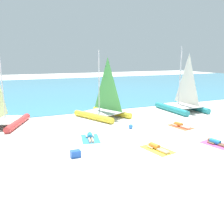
{
  "coord_description": "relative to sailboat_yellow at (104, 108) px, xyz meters",
  "views": [
    {
      "loc": [
        -7.14,
        -11.16,
        5.05
      ],
      "look_at": [
        0.0,
        4.66,
        1.2
      ],
      "focal_mm": 39.16,
      "sensor_mm": 36.0,
      "label": 1
    }
  ],
  "objects": [
    {
      "name": "towel_center_right",
      "position": [
        3.55,
        -9.16,
        -0.84
      ],
      "size": [
        1.42,
        2.07,
        0.01
      ],
      "primitive_type": "cube",
      "rotation": [
        0.0,
        0.0,
        0.18
      ],
      "color": "#D84C99",
      "rests_on": "ground"
    },
    {
      "name": "cooler_box",
      "position": [
        -4.65,
        -7.42,
        -0.67
      ],
      "size": [
        0.5,
        0.36,
        0.36
      ],
      "primitive_type": "cube",
      "color": "blue",
      "rests_on": "ground"
    },
    {
      "name": "ground_plane",
      "position": [
        -0.69,
        2.09,
        -0.85
      ],
      "size": [
        120.0,
        120.0,
        0.0
      ],
      "primitive_type": "plane",
      "color": "white"
    },
    {
      "name": "sailboat_red",
      "position": [
        -8.04,
        0.57,
        -0.03
      ],
      "size": [
        4.17,
        4.96,
        5.52
      ],
      "rotation": [
        0.0,
        0.0,
        -0.41
      ],
      "color": "#CC3838",
      "rests_on": "ground"
    },
    {
      "name": "sunbather_center_left",
      "position": [
        -0.19,
        -8.23,
        -0.72
      ],
      "size": [
        0.66,
        1.57,
        0.3
      ],
      "rotation": [
        0.0,
        0.0,
        0.17
      ],
      "color": "orange",
      "rests_on": "towel_center_left"
    },
    {
      "name": "sunbather_leftmost",
      "position": [
        -2.97,
        -4.91,
        -0.72
      ],
      "size": [
        0.76,
        1.56,
        0.3
      ],
      "rotation": [
        0.0,
        0.0,
        -0.24
      ],
      "color": "#268CCC",
      "rests_on": "towel_leftmost"
    },
    {
      "name": "sailboat_yellow",
      "position": [
        0.0,
        0.0,
        0.0
      ],
      "size": [
        4.29,
        5.12,
        5.7
      ],
      "rotation": [
        0.0,
        0.0,
        0.41
      ],
      "color": "yellow",
      "rests_on": "ground"
    },
    {
      "name": "towel_center_left",
      "position": [
        -0.18,
        -8.3,
        -0.84
      ],
      "size": [
        1.4,
        2.06,
        0.01
      ],
      "primitive_type": "cube",
      "rotation": [
        0.0,
        0.0,
        0.17
      ],
      "color": "yellow",
      "rests_on": "ground"
    },
    {
      "name": "sunbather_center_right",
      "position": [
        3.54,
        -9.1,
        -0.72
      ],
      "size": [
        0.68,
        1.56,
        0.3
      ],
      "rotation": [
        0.0,
        0.0,
        0.18
      ],
      "color": "#268CCC",
      "rests_on": "towel_center_right"
    },
    {
      "name": "beach_ball",
      "position": [
        0.48,
        -3.98,
        -0.68
      ],
      "size": [
        0.33,
        0.33,
        0.33
      ],
      "primitive_type": "sphere",
      "color": "#337FE5",
      "rests_on": "ground"
    },
    {
      "name": "towel_leftmost",
      "position": [
        -2.99,
        -4.98,
        -0.84
      ],
      "size": [
        1.52,
        2.11,
        0.01
      ],
      "primitive_type": "cube",
      "rotation": [
        0.0,
        0.0,
        -0.24
      ],
      "color": "#338CD8",
      "rests_on": "ground"
    },
    {
      "name": "towel_rightmost",
      "position": [
        4.11,
        -5.11,
        -0.84
      ],
      "size": [
        1.33,
        2.02,
        0.01
      ],
      "primitive_type": "cube",
      "rotation": [
        0.0,
        0.0,
        0.13
      ],
      "color": "#EA5933",
      "rests_on": "ground"
    },
    {
      "name": "sunbather_rightmost",
      "position": [
        4.1,
        -5.05,
        -0.72
      ],
      "size": [
        0.61,
        1.57,
        0.3
      ],
      "rotation": [
        0.0,
        0.0,
        0.13
      ],
      "color": "orange",
      "rests_on": "towel_rightmost"
    },
    {
      "name": "ocean_water",
      "position": [
        -0.69,
        22.44,
        -0.82
      ],
      "size": [
        120.0,
        40.0,
        0.05
      ],
      "primitive_type": "cube",
      "color": "teal",
      "rests_on": "ground"
    },
    {
      "name": "sailboat_teal",
      "position": [
        8.0,
        -0.65,
        0.06
      ],
      "size": [
        3.04,
        4.72,
        6.13
      ],
      "rotation": [
        0.0,
        0.0,
        -0.01
      ],
      "color": "teal",
      "rests_on": "ground"
    }
  ]
}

